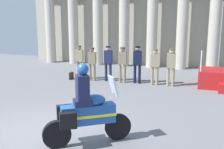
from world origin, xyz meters
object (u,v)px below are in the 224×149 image
Objects in this scene: officer_in_row_5 at (155,64)px; officer_in_row_1 at (92,61)px; officer_in_row_3 at (122,62)px; officer_in_row_0 at (79,59)px; officer_in_row_2 at (108,61)px; officer_in_row_4 at (137,62)px; officer_in_row_6 at (171,64)px; briefcase_on_ground at (71,76)px; motorcycle_with_rider at (85,111)px.

officer_in_row_1 is at bearing -6.43° from officer_in_row_5.
officer_in_row_3 is 1.52m from officer_in_row_5.
officer_in_row_0 is 1.04× the size of officer_in_row_5.
officer_in_row_2 is 0.98× the size of officer_in_row_4.
officer_in_row_0 is at bearing -5.03° from officer_in_row_2.
officer_in_row_6 reaches higher than officer_in_row_5.
officer_in_row_2 reaches higher than officer_in_row_6.
officer_in_row_4 is at bearing 173.60° from officer_in_row_0.
officer_in_row_5 is 4.24m from briefcase_on_ground.
officer_in_row_5 is (3.05, 0.05, 0.01)m from officer_in_row_1.
officer_in_row_3 is (1.53, 0.03, 0.04)m from officer_in_row_1.
officer_in_row_2 reaches higher than officer_in_row_1.
officer_in_row_3 is 0.89× the size of motorcycle_with_rider.
officer_in_row_6 is (0.72, -0.05, 0.02)m from officer_in_row_5.
officer_in_row_0 is 7.28m from motorcycle_with_rider.
officer_in_row_2 is 2.26m from officer_in_row_5.
officer_in_row_0 is 3.76m from officer_in_row_5.
briefcase_on_ground is at bearing -5.24° from officer_in_row_3.
motorcycle_with_rider is at bearing 78.11° from officer_in_row_5.
officer_in_row_6 is 0.88× the size of motorcycle_with_rider.
officer_in_row_5 is (0.82, -0.06, -0.06)m from officer_in_row_4.
officer_in_row_1 is 3.77m from officer_in_row_6.
officer_in_row_0 is 2.93m from officer_in_row_4.
officer_in_row_5 is at bearing 173.33° from officer_in_row_3.
motorcycle_with_rider is (1.74, -6.57, -0.21)m from officer_in_row_2.
officer_in_row_4 reaches higher than officer_in_row_5.
officer_in_row_0 reaches higher than briefcase_on_ground.
briefcase_on_ground is at bearing -5.76° from officer_in_row_5.
officer_in_row_0 is 0.98× the size of officer_in_row_4.
officer_in_row_2 is 1.04× the size of officer_in_row_5.
officer_in_row_0 reaches higher than officer_in_row_5.
officer_in_row_4 is at bearing 2.90° from briefcase_on_ground.
officer_in_row_3 is at bearing -6.67° from officer_in_row_5.
motorcycle_with_rider is at bearing 91.46° from officer_in_row_3.
officer_in_row_3 is 1.00× the size of officer_in_row_6.
officer_in_row_6 is at bearing 0.73° from briefcase_on_ground.
officer_in_row_0 reaches higher than officer_in_row_6.
officer_in_row_6 is at bearing 168.68° from officer_in_row_5.
officer_in_row_5 is (1.52, 0.02, -0.03)m from officer_in_row_3.
officer_in_row_4 is at bearing -11.28° from officer_in_row_6.
officer_in_row_6 is (2.24, -0.03, -0.00)m from officer_in_row_3.
officer_in_row_1 is at bearing -6.19° from officer_in_row_3.
officer_in_row_2 is (1.50, 0.06, -0.00)m from officer_in_row_0.
briefcase_on_ground is (-2.64, -0.10, -0.81)m from officer_in_row_3.
officer_in_row_2 is at bearing 5.46° from briefcase_on_ground.
motorcycle_with_rider reaches higher than officer_in_row_0.
officer_in_row_0 is at bearing -8.01° from officer_in_row_3.
officer_in_row_5 is at bearing 170.93° from officer_in_row_2.
officer_in_row_1 reaches higher than briefcase_on_ground.
motorcycle_with_rider reaches higher than officer_in_row_4.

